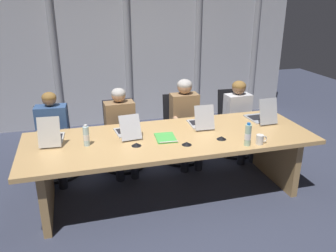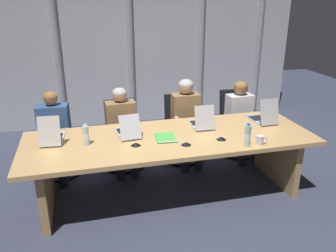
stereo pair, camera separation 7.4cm
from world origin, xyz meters
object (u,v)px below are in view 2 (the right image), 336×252
object	(u,v)px
laptop_left_end	(52,136)
office_chair_right_mid	(236,130)
laptop_left_mid	(127,130)
conference_mic_left_side	(221,138)
conference_mic_right_side	(186,144)
person_left_end	(53,131)
spiral_notepad	(165,138)
water_bottle_primary	(248,136)
office_chair_left_mid	(123,141)
person_center	(187,117)
office_chair_left_end	(58,148)
office_chair_center	(181,135)
laptop_center	(201,122)
water_bottle_secondary	(86,136)
coffee_mug_near	(260,140)
person_right_mid	(242,115)
person_left_mid	(122,125)
laptop_right_mid	(262,117)
conference_mic_middle	(136,144)

from	to	relation	value
laptop_left_end	office_chair_right_mid	world-z (taller)	laptop_left_end
laptop_left_end	laptop_left_mid	size ratio (longest dim) A/B	0.99
conference_mic_left_side	conference_mic_right_side	size ratio (longest dim) A/B	1.00
person_left_end	spiral_notepad	size ratio (longest dim) A/B	3.58
water_bottle_primary	laptop_left_end	bearing A→B (deg)	161.91
office_chair_left_mid	person_center	xyz separation A→B (m)	(0.89, -0.15, 0.34)
office_chair_right_mid	office_chair_left_end	bearing A→B (deg)	-86.67
office_chair_center	conference_mic_left_side	xyz separation A→B (m)	(0.11, -1.18, 0.43)
laptop_center	water_bottle_secondary	distance (m)	1.42
laptop_left_end	coffee_mug_near	distance (m)	2.30
water_bottle_secondary	office_chair_right_mid	bearing A→B (deg)	23.00
office_chair_center	person_right_mid	xyz separation A→B (m)	(0.87, -0.16, 0.30)
laptop_left_mid	laptop_left_end	bearing A→B (deg)	83.55
laptop_left_mid	coffee_mug_near	distance (m)	1.51
person_left_mid	conference_mic_right_side	world-z (taller)	person_left_mid
office_chair_center	spiral_notepad	bearing A→B (deg)	-23.52
person_left_end	water_bottle_secondary	size ratio (longest dim) A/B	4.79
person_left_end	coffee_mug_near	xyz separation A→B (m)	(2.23, -1.26, 0.16)
laptop_center	water_bottle_secondary	size ratio (longest dim) A/B	1.73
office_chair_right_mid	office_chair_center	bearing A→B (deg)	-86.68
laptop_right_mid	person_left_end	world-z (taller)	person_left_end
office_chair_left_end	coffee_mug_near	xyz separation A→B (m)	(2.22, -1.42, 0.47)
office_chair_left_end	conference_mic_right_side	distance (m)	1.94
office_chair_center	water_bottle_secondary	bearing A→B (deg)	-52.33
laptop_right_mid	office_chair_left_mid	bearing A→B (deg)	64.19
person_left_end	coffee_mug_near	size ratio (longest dim) A/B	8.82
water_bottle_secondary	conference_mic_middle	xyz separation A→B (m)	(0.52, -0.15, -0.09)
coffee_mug_near	office_chair_left_mid	bearing A→B (deg)	132.98
laptop_left_end	office_chair_left_end	bearing A→B (deg)	5.94
person_left_mid	conference_mic_right_side	bearing A→B (deg)	25.12
water_bottle_primary	office_chair_left_mid	bearing A→B (deg)	129.63
coffee_mug_near	conference_mic_middle	distance (m)	1.35
laptop_center	laptop_left_end	bearing A→B (deg)	93.41
conference_mic_right_side	spiral_notepad	distance (m)	0.29
laptop_right_mid	office_chair_center	xyz separation A→B (m)	(-0.86, 0.75, -0.47)
laptop_left_mid	office_chair_right_mid	xyz separation A→B (m)	(1.77, 0.76, -0.46)
office_chair_right_mid	conference_mic_right_side	bearing A→B (deg)	-40.83
person_left_mid	office_chair_right_mid	bearing A→B (deg)	92.37
spiral_notepad	water_bottle_primary	bearing A→B (deg)	-22.97
laptop_left_mid	person_left_end	distance (m)	1.07
person_center	conference_mic_right_side	xyz separation A→B (m)	(-0.35, -1.07, 0.08)
office_chair_left_mid	office_chair_center	bearing A→B (deg)	86.83
person_right_mid	conference_mic_left_side	bearing A→B (deg)	-38.96
laptop_center	water_bottle_secondary	bearing A→B (deg)	101.87
office_chair_left_mid	water_bottle_secondary	bearing A→B (deg)	-31.47
office_chair_left_end	coffee_mug_near	world-z (taller)	office_chair_left_end
conference_mic_left_side	person_center	bearing A→B (deg)	94.57
office_chair_center	conference_mic_right_side	size ratio (longest dim) A/B	8.48
conference_mic_middle	person_center	bearing A→B (deg)	47.12
laptop_left_end	conference_mic_middle	bearing A→B (deg)	-107.38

